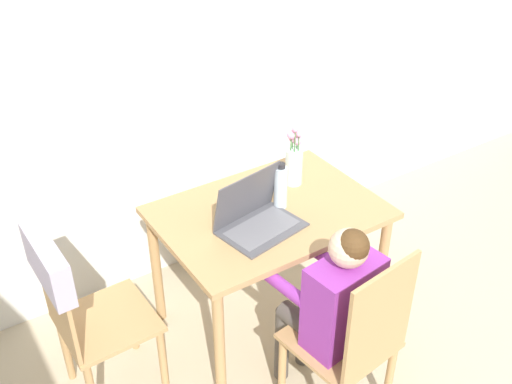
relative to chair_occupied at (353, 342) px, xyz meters
name	(u,v)px	position (x,y,z in m)	size (l,w,h in m)	color
wall_back	(210,56)	(0.15, 1.43, 0.78)	(6.40, 0.05, 2.50)	silver
dining_table	(269,226)	(0.05, 0.70, 0.15)	(1.06, 0.75, 0.72)	tan
chair_occupied	(353,342)	(0.00, 0.00, 0.00)	(0.44, 0.44, 0.93)	tan
chair_spare	(73,298)	(-0.93, 0.73, 0.15)	(0.44, 0.41, 0.94)	tan
person_seated	(334,299)	(-0.02, 0.13, 0.15)	(0.37, 0.46, 1.01)	purple
laptop	(256,215)	(-0.08, 0.63, 0.31)	(0.41, 0.32, 0.26)	#4C4C51
flower_vase	(294,161)	(0.29, 0.84, 0.38)	(0.09, 0.09, 0.33)	silver
water_bottle	(281,187)	(0.11, 0.70, 0.36)	(0.07, 0.07, 0.24)	silver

